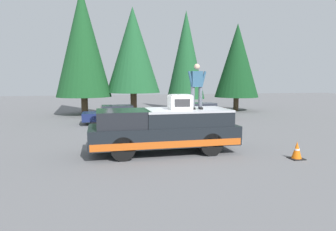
# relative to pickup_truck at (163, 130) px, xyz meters

# --- Properties ---
(ground_plane) EXTENTS (90.00, 90.00, 0.00)m
(ground_plane) POSITION_rel_pickup_truck_xyz_m (0.15, -0.54, -0.87)
(ground_plane) COLOR slate
(pickup_truck) EXTENTS (2.01, 5.54, 1.65)m
(pickup_truck) POSITION_rel_pickup_truck_xyz_m (0.00, 0.00, 0.00)
(pickup_truck) COLOR black
(pickup_truck) RESTS_ON ground
(compressor_unit) EXTENTS (0.65, 0.84, 0.56)m
(compressor_unit) POSITION_rel_pickup_truck_xyz_m (-0.11, -0.62, 1.05)
(compressor_unit) COLOR silver
(compressor_unit) RESTS_ON pickup_truck
(person_on_truck_bed) EXTENTS (0.29, 0.72, 1.69)m
(person_on_truck_bed) POSITION_rel_pickup_truck_xyz_m (-0.25, -1.22, 1.68)
(person_on_truck_bed) COLOR #4C515B
(person_on_truck_bed) RESTS_ON pickup_truck
(parked_car_maroon) EXTENTS (1.64, 4.10, 1.16)m
(parked_car_maroon) POSITION_rel_pickup_truck_xyz_m (8.81, -4.51, -0.29)
(parked_car_maroon) COLOR maroon
(parked_car_maroon) RESTS_ON ground
(parked_car_navy) EXTENTS (1.64, 4.10, 1.16)m
(parked_car_navy) POSITION_rel_pickup_truck_xyz_m (8.12, 1.30, -0.29)
(parked_car_navy) COLOR navy
(parked_car_navy) RESTS_ON ground
(traffic_cone) EXTENTS (0.47, 0.47, 0.62)m
(traffic_cone) POSITION_rel_pickup_truck_xyz_m (-2.00, -4.32, -0.58)
(traffic_cone) COLOR black
(traffic_cone) RESTS_ON ground
(conifer_far_left) EXTENTS (3.85, 3.85, 7.67)m
(conifer_far_left) POSITION_rel_pickup_truck_xyz_m (13.86, -9.67, 3.56)
(conifer_far_left) COLOR #4C3826
(conifer_far_left) RESTS_ON ground
(conifer_left) EXTENTS (3.37, 3.37, 8.80)m
(conifer_left) POSITION_rel_pickup_truck_xyz_m (15.08, -5.32, 4.06)
(conifer_left) COLOR #4C3826
(conifer_left) RESTS_ON ground
(conifer_center_left) EXTENTS (4.31, 4.31, 8.54)m
(conifer_center_left) POSITION_rel_pickup_truck_xyz_m (13.62, -0.45, 4.25)
(conifer_center_left) COLOR #4C3826
(conifer_center_left) RESTS_ON ground
(conifer_center_right) EXTENTS (4.24, 4.24, 9.79)m
(conifer_center_right) POSITION_rel_pickup_truck_xyz_m (13.55, 3.44, 4.73)
(conifer_center_right) COLOR #4C3826
(conifer_center_right) RESTS_ON ground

